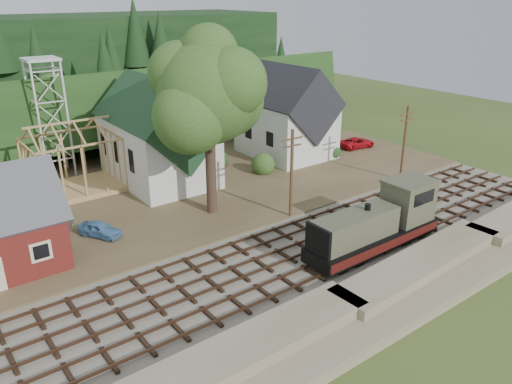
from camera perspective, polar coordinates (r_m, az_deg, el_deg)
ground at (r=36.25m, az=0.82°, el=-8.64°), size 140.00×140.00×0.00m
embankment at (r=31.10m, az=10.75°, el=-14.88°), size 64.00×5.00×1.60m
railroad_bed at (r=36.21m, az=0.82°, el=-8.53°), size 64.00×11.00×0.16m
village_flat at (r=50.21m, az=-11.81°, el=0.10°), size 64.00×26.00×0.30m
hillside at (r=71.77m, az=-20.21°, el=5.71°), size 70.00×28.96×12.74m
ridge at (r=86.83m, az=-23.47°, el=7.90°), size 80.00×20.00×12.00m
church at (r=50.88m, az=-11.04°, el=6.44°), size 8.40×15.17×13.00m
farmhouse at (r=58.90m, az=3.48°, el=8.59°), size 8.40×10.80×10.60m
timber_frame at (r=50.80m, az=-20.16°, el=3.19°), size 8.20×6.20×6.99m
lattice_tower at (r=54.92m, az=-23.05°, el=11.45°), size 3.20×3.20×12.12m
big_tree at (r=41.57m, az=-5.33°, el=10.45°), size 10.90×8.40×14.70m
telegraph_pole_near at (r=42.14m, az=4.08°, el=2.21°), size 2.20×0.28×8.00m
telegraph_pole_far at (r=52.76m, az=16.60°, el=5.42°), size 2.20×0.28×8.00m
locomotive at (r=38.87m, az=13.85°, el=-3.58°), size 11.91×2.98×4.77m
car_blue at (r=41.58m, az=-17.41°, el=-4.07°), size 3.08×3.82×1.22m
car_red at (r=63.69m, az=11.46°, el=5.57°), size 4.89×2.75×1.29m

